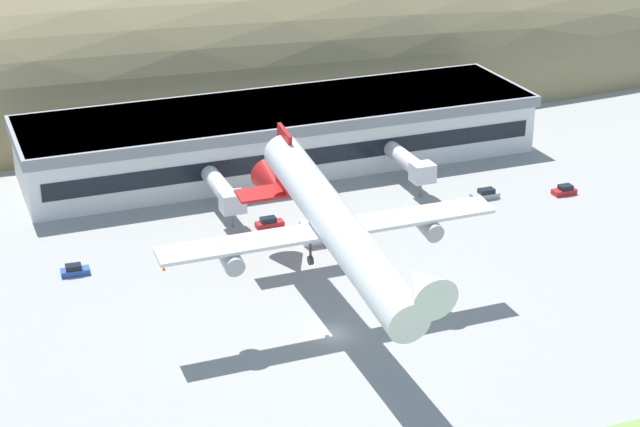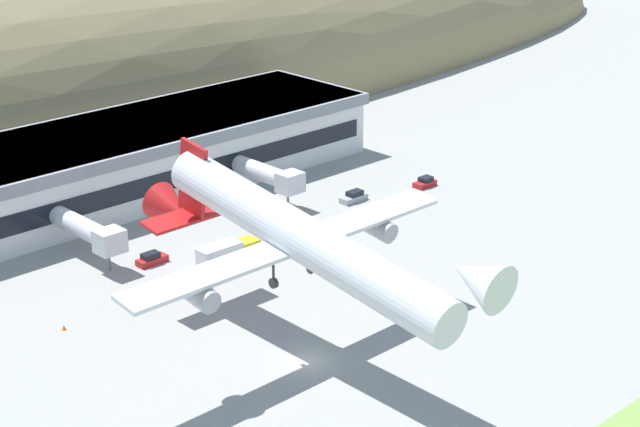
{
  "view_description": "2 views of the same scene",
  "coord_description": "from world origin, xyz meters",
  "px_view_note": "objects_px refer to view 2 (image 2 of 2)",
  "views": [
    {
      "loc": [
        -40.54,
        -100.56,
        62.3
      ],
      "look_at": [
        -0.21,
        3.01,
        14.07
      ],
      "focal_mm": 60.0,
      "sensor_mm": 36.0,
      "label": 1
    },
    {
      "loc": [
        -65.6,
        -70.94,
        54.03
      ],
      "look_at": [
        4.82,
        2.88,
        14.25
      ],
      "focal_mm": 60.0,
      "sensor_mm": 36.0,
      "label": 2
    }
  ],
  "objects_px": {
    "terminal_building": "(111,160)",
    "service_car_3": "(354,197)",
    "jetway_1": "(270,175)",
    "service_car_2": "(152,259)",
    "jetway_0": "(90,231)",
    "service_car_0": "(425,182)",
    "fuel_truck": "(228,255)",
    "cargo_airplane": "(298,239)",
    "traffic_cone_0": "(64,327)"
  },
  "relations": [
    {
      "from": "jetway_1",
      "to": "fuel_truck",
      "type": "xyz_separation_m",
      "value": [
        -18.77,
        -13.43,
        -2.48
      ]
    },
    {
      "from": "cargo_airplane",
      "to": "service_car_2",
      "type": "height_order",
      "value": "cargo_airplane"
    },
    {
      "from": "service_car_0",
      "to": "fuel_truck",
      "type": "relative_size",
      "value": 0.43
    },
    {
      "from": "service_car_3",
      "to": "traffic_cone_0",
      "type": "relative_size",
      "value": 7.47
    },
    {
      "from": "jetway_1",
      "to": "fuel_truck",
      "type": "bearing_deg",
      "value": -144.43
    },
    {
      "from": "jetway_0",
      "to": "service_car_3",
      "type": "relative_size",
      "value": 3.1
    },
    {
      "from": "terminal_building",
      "to": "service_car_0",
      "type": "distance_m",
      "value": 46.17
    },
    {
      "from": "jetway_0",
      "to": "service_car_3",
      "type": "distance_m",
      "value": 39.68
    },
    {
      "from": "service_car_2",
      "to": "service_car_3",
      "type": "height_order",
      "value": "service_car_3"
    },
    {
      "from": "service_car_0",
      "to": "fuel_truck",
      "type": "height_order",
      "value": "fuel_truck"
    },
    {
      "from": "terminal_building",
      "to": "service_car_3",
      "type": "relative_size",
      "value": 19.39
    },
    {
      "from": "jetway_1",
      "to": "cargo_airplane",
      "type": "relative_size",
      "value": 0.26
    },
    {
      "from": "cargo_airplane",
      "to": "traffic_cone_0",
      "type": "relative_size",
      "value": 86.1
    },
    {
      "from": "jetway_1",
      "to": "service_car_0",
      "type": "bearing_deg",
      "value": -27.82
    },
    {
      "from": "fuel_truck",
      "to": "service_car_2",
      "type": "bearing_deg",
      "value": 131.77
    },
    {
      "from": "jetway_0",
      "to": "cargo_airplane",
      "type": "xyz_separation_m",
      "value": [
        3.12,
        -34.86,
        8.63
      ]
    },
    {
      "from": "jetway_0",
      "to": "service_car_0",
      "type": "height_order",
      "value": "jetway_0"
    },
    {
      "from": "jetway_1",
      "to": "cargo_airplane",
      "type": "distance_m",
      "value": 45.15
    },
    {
      "from": "jetway_1",
      "to": "traffic_cone_0",
      "type": "distance_m",
      "value": 44.92
    },
    {
      "from": "service_car_3",
      "to": "service_car_0",
      "type": "bearing_deg",
      "value": -13.58
    },
    {
      "from": "service_car_0",
      "to": "service_car_2",
      "type": "distance_m",
      "value": 46.27
    },
    {
      "from": "service_car_0",
      "to": "fuel_truck",
      "type": "distance_m",
      "value": 39.72
    },
    {
      "from": "service_car_3",
      "to": "jetway_1",
      "type": "bearing_deg",
      "value": 137.27
    },
    {
      "from": "service_car_2",
      "to": "traffic_cone_0",
      "type": "xyz_separation_m",
      "value": [
        -17.27,
        -8.0,
        -0.34
      ]
    },
    {
      "from": "jetway_0",
      "to": "cargo_airplane",
      "type": "bearing_deg",
      "value": -84.89
    },
    {
      "from": "traffic_cone_0",
      "to": "cargo_airplane",
      "type": "bearing_deg",
      "value": -53.45
    },
    {
      "from": "jetway_1",
      "to": "service_car_3",
      "type": "xyz_separation_m",
      "value": [
        8.75,
        -8.09,
        -3.36
      ]
    },
    {
      "from": "terminal_building",
      "to": "traffic_cone_0",
      "type": "bearing_deg",
      "value": -130.68
    },
    {
      "from": "terminal_building",
      "to": "jetway_1",
      "type": "height_order",
      "value": "terminal_building"
    },
    {
      "from": "jetway_0",
      "to": "fuel_truck",
      "type": "xyz_separation_m",
      "value": [
        11.25,
        -13.08,
        -2.48
      ]
    },
    {
      "from": "jetway_1",
      "to": "traffic_cone_0",
      "type": "height_order",
      "value": "jetway_1"
    },
    {
      "from": "jetway_1",
      "to": "traffic_cone_0",
      "type": "xyz_separation_m",
      "value": [
        -42.42,
        -14.28,
        -3.71
      ]
    },
    {
      "from": "terminal_building",
      "to": "cargo_airplane",
      "type": "xyz_separation_m",
      "value": [
        -11.85,
        -52.78,
        7.07
      ]
    },
    {
      "from": "jetway_1",
      "to": "fuel_truck",
      "type": "distance_m",
      "value": 23.21
    },
    {
      "from": "service_car_2",
      "to": "service_car_3",
      "type": "distance_m",
      "value": 33.96
    },
    {
      "from": "service_car_0",
      "to": "jetway_0",
      "type": "bearing_deg",
      "value": 168.17
    },
    {
      "from": "terminal_building",
      "to": "traffic_cone_0",
      "type": "height_order",
      "value": "terminal_building"
    },
    {
      "from": "jetway_0",
      "to": "jetway_1",
      "type": "relative_size",
      "value": 1.05
    },
    {
      "from": "service_car_0",
      "to": "service_car_3",
      "type": "xyz_separation_m",
      "value": [
        -12.11,
        2.92,
        0.02
      ]
    },
    {
      "from": "jetway_1",
      "to": "service_car_2",
      "type": "height_order",
      "value": "jetway_1"
    },
    {
      "from": "service_car_3",
      "to": "cargo_airplane",
      "type": "bearing_deg",
      "value": -142.74
    },
    {
      "from": "terminal_building",
      "to": "jetway_1",
      "type": "relative_size",
      "value": 6.56
    },
    {
      "from": "jetway_1",
      "to": "service_car_3",
      "type": "bearing_deg",
      "value": -42.73
    },
    {
      "from": "terminal_building",
      "to": "jetway_1",
      "type": "distance_m",
      "value": 23.19
    },
    {
      "from": "terminal_building",
      "to": "jetway_0",
      "type": "height_order",
      "value": "terminal_building"
    },
    {
      "from": "terminal_building",
      "to": "service_car_3",
      "type": "height_order",
      "value": "terminal_building"
    },
    {
      "from": "service_car_2",
      "to": "service_car_3",
      "type": "relative_size",
      "value": 0.93
    },
    {
      "from": "fuel_truck",
      "to": "jetway_1",
      "type": "bearing_deg",
      "value": 35.57
    },
    {
      "from": "cargo_airplane",
      "to": "service_car_0",
      "type": "xyz_separation_m",
      "value": [
        47.77,
        24.2,
        -12.01
      ]
    },
    {
      "from": "service_car_0",
      "to": "traffic_cone_0",
      "type": "bearing_deg",
      "value": -177.05
    }
  ]
}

